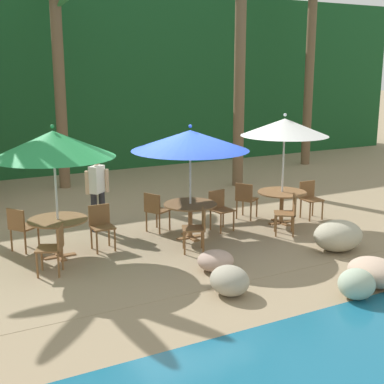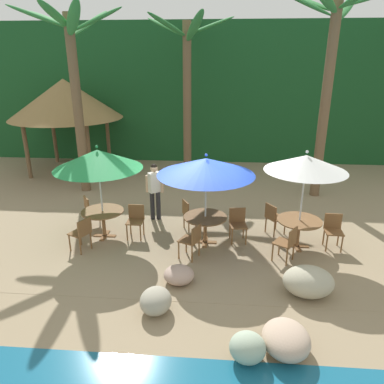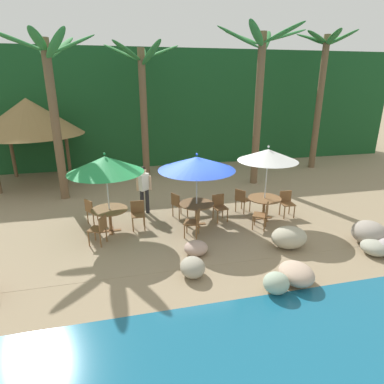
% 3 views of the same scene
% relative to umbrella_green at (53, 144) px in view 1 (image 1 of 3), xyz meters
% --- Properties ---
extents(ground_plane, '(120.00, 120.00, 0.00)m').
position_rel_umbrella_green_xyz_m(ground_plane, '(2.53, -0.03, -2.13)').
color(ground_plane, '#937F60').
extents(terrace_deck, '(18.00, 5.20, 0.01)m').
position_rel_umbrella_green_xyz_m(terrace_deck, '(2.53, -0.03, -2.13)').
color(terrace_deck, '#937F60').
rests_on(terrace_deck, ground).
extents(foliage_backdrop, '(28.00, 2.40, 6.00)m').
position_rel_umbrella_green_xyz_m(foliage_backdrop, '(2.53, 8.97, 0.87)').
color(foliage_backdrop, '#194C23').
rests_on(foliage_backdrop, ground).
extents(rock_seawall, '(15.86, 2.61, 0.86)m').
position_rel_umbrella_green_xyz_m(rock_seawall, '(4.92, -2.89, -1.80)').
color(rock_seawall, '#BF909A').
rests_on(rock_seawall, ground).
extents(umbrella_green, '(2.22, 2.22, 2.48)m').
position_rel_umbrella_green_xyz_m(umbrella_green, '(0.00, 0.00, 0.00)').
color(umbrella_green, silver).
rests_on(umbrella_green, ground).
extents(dining_table_green, '(1.10, 1.10, 0.74)m').
position_rel_umbrella_green_xyz_m(dining_table_green, '(0.00, 0.00, -1.52)').
color(dining_table_green, brown).
rests_on(dining_table_green, ground).
extents(chair_green_seaward, '(0.43, 0.44, 0.87)m').
position_rel_umbrella_green_xyz_m(chair_green_seaward, '(0.85, 0.08, -1.62)').
color(chair_green_seaward, brown).
rests_on(chair_green_seaward, ground).
extents(chair_green_inland, '(0.59, 0.59, 0.87)m').
position_rel_umbrella_green_xyz_m(chair_green_inland, '(-0.56, 0.65, -1.62)').
color(chair_green_inland, brown).
rests_on(chair_green_inland, ground).
extents(chair_green_left, '(0.56, 0.56, 0.87)m').
position_rel_umbrella_green_xyz_m(chair_green_left, '(-0.28, -0.81, -1.62)').
color(chair_green_left, brown).
rests_on(chair_green_left, ground).
extents(umbrella_blue, '(2.39, 2.39, 2.37)m').
position_rel_umbrella_green_xyz_m(umbrella_blue, '(2.70, -0.14, -0.09)').
color(umbrella_blue, silver).
rests_on(umbrella_blue, ground).
extents(dining_table_blue, '(1.10, 1.10, 0.74)m').
position_rel_umbrella_green_xyz_m(dining_table_blue, '(2.70, -0.14, -1.52)').
color(dining_table_blue, brown).
rests_on(dining_table_blue, ground).
extents(chair_blue_seaward, '(0.47, 0.48, 0.87)m').
position_rel_umbrella_green_xyz_m(chair_blue_seaward, '(3.53, 0.06, -1.62)').
color(chair_blue_seaward, brown).
rests_on(chair_blue_seaward, ground).
extents(chair_blue_inland, '(0.57, 0.57, 0.87)m').
position_rel_umbrella_green_xyz_m(chair_blue_inland, '(2.23, 0.57, -1.62)').
color(chair_blue_inland, brown).
rests_on(chair_blue_inland, ground).
extents(chair_blue_left, '(0.56, 0.56, 0.87)m').
position_rel_umbrella_green_xyz_m(chair_blue_left, '(2.43, -0.96, -1.62)').
color(chair_blue_left, brown).
rests_on(chair_blue_left, ground).
extents(umbrella_white, '(1.93, 1.93, 2.50)m').
position_rel_umbrella_green_xyz_m(umbrella_white, '(5.03, -0.17, 0.06)').
color(umbrella_white, silver).
rests_on(umbrella_white, ground).
extents(dining_table_white, '(1.10, 1.10, 0.74)m').
position_rel_umbrella_green_xyz_m(dining_table_white, '(5.03, -0.17, -1.52)').
color(dining_table_white, brown).
rests_on(dining_table_white, ground).
extents(chair_white_seaward, '(0.44, 0.45, 0.87)m').
position_rel_umbrella_green_xyz_m(chair_white_seaward, '(5.88, -0.12, -1.62)').
color(chair_white_seaward, brown).
rests_on(chair_white_seaward, ground).
extents(chair_white_inland, '(0.59, 0.58, 0.87)m').
position_rel_umbrella_green_xyz_m(chair_white_inland, '(4.49, 0.49, -1.62)').
color(chair_white_inland, brown).
rests_on(chair_white_inland, ground).
extents(chair_white_left, '(0.59, 0.59, 0.87)m').
position_rel_umbrella_green_xyz_m(chair_white_left, '(4.63, -0.93, -1.62)').
color(chair_white_left, brown).
rests_on(chair_white_left, ground).
extents(palm_tree_second, '(3.41, 3.36, 6.03)m').
position_rel_umbrella_green_xyz_m(palm_tree_second, '(1.69, 5.86, 1.82)').
color(palm_tree_second, brown).
rests_on(palm_tree_second, ground).
extents(palm_tree_third, '(3.78, 3.45, 6.56)m').
position_rel_umbrella_green_xyz_m(palm_tree_third, '(6.33, 3.70, 2.30)').
color(palm_tree_third, brown).
rests_on(palm_tree_third, ground).
extents(palm_tree_fourth, '(2.90, 2.86, 6.66)m').
position_rel_umbrella_green_xyz_m(palm_tree_fourth, '(10.52, 5.57, 2.37)').
color(palm_tree_fourth, brown).
rests_on(palm_tree_fourth, ground).
extents(waiter_in_white, '(0.52, 0.37, 1.70)m').
position_rel_umbrella_green_xyz_m(waiter_in_white, '(1.17, 1.22, -1.14)').
color(waiter_in_white, '#232328').
rests_on(waiter_in_white, ground).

